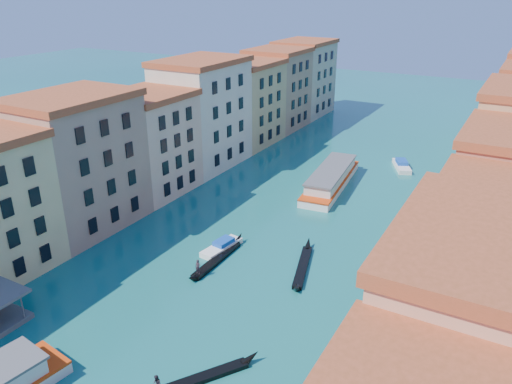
{
  "coord_description": "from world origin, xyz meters",
  "views": [
    {
      "loc": [
        30.02,
        -7.64,
        34.11
      ],
      "look_at": [
        -1.94,
        49.43,
        6.61
      ],
      "focal_mm": 35.0,
      "sensor_mm": 36.0,
      "label": 1
    }
  ],
  "objects": [
    {
      "name": "left_bank_palazzos",
      "position": [
        -26.0,
        64.68,
        9.71
      ],
      "size": [
        12.8,
        128.4,
        21.0
      ],
      "color": "tan",
      "rests_on": "ground"
    },
    {
      "name": "quay",
      "position": [
        22.0,
        65.0,
        0.5
      ],
      "size": [
        4.0,
        140.0,
        1.0
      ],
      "primitive_type": "cube",
      "color": "#9E987F",
      "rests_on": "ground"
    },
    {
      "name": "mooring_poles_right",
      "position": [
        19.1,
        28.8,
        1.3
      ],
      "size": [
        1.44,
        54.24,
        3.2
      ],
      "color": "brown",
      "rests_on": "ground"
    },
    {
      "name": "vaporetto_far",
      "position": [
        0.86,
        72.2,
        1.53
      ],
      "size": [
        7.69,
        23.25,
        3.39
      ],
      "rotation": [
        0.0,
        0.0,
        0.11
      ],
      "color": "white",
      "rests_on": "ground"
    },
    {
      "name": "gondola_fore",
      "position": [
        -2.55,
        39.91,
        0.45
      ],
      "size": [
        1.39,
        13.52,
        2.7
      ],
      "rotation": [
        0.0,
        0.0,
        0.01
      ],
      "color": "black",
      "rests_on": "ground"
    },
    {
      "name": "gondola_right",
      "position": [
        7.81,
        20.89,
        0.48
      ],
      "size": [
        7.77,
        10.89,
        2.5
      ],
      "rotation": [
        0.0,
        0.0,
        -0.59
      ],
      "color": "black",
      "rests_on": "ground"
    },
    {
      "name": "gondola_far",
      "position": [
        8.03,
        44.04,
        0.39
      ],
      "size": [
        4.72,
        13.04,
        1.89
      ],
      "rotation": [
        0.0,
        0.0,
        0.29
      ],
      "color": "black",
      "rests_on": "ground"
    },
    {
      "name": "motorboat_mid",
      "position": [
        -3.65,
        42.88,
        0.54
      ],
      "size": [
        3.01,
        6.93,
        1.39
      ],
      "rotation": [
        0.0,
        0.0,
        -0.14
      ],
      "color": "white",
      "rests_on": "ground"
    },
    {
      "name": "motorboat_far",
      "position": [
        9.67,
        88.04,
        0.62
      ],
      "size": [
        5.43,
        7.94,
        1.58
      ],
      "rotation": [
        0.0,
        0.0,
        0.44
      ],
      "color": "white",
      "rests_on": "ground"
    }
  ]
}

